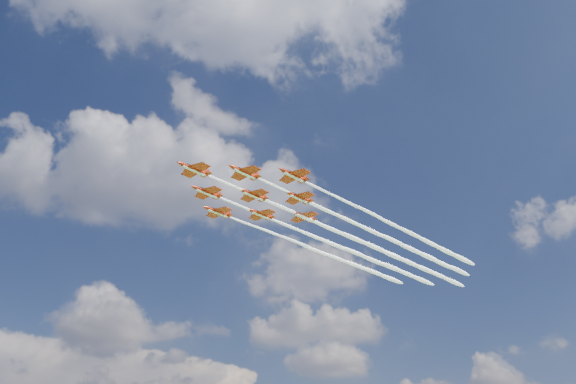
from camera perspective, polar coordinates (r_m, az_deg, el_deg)
jet_lead at (r=166.79m, az=3.67°, el=-3.42°), size 79.10×65.45×2.46m
jet_row2_port at (r=169.39m, az=7.74°, el=-3.61°), size 79.10×65.45×2.46m
jet_row2_starb at (r=178.00m, az=3.93°, el=-5.00°), size 79.10×65.45×2.46m
jet_row3_port at (r=172.81m, az=11.66°, el=-3.77°), size 79.10×65.45×2.46m
jet_row3_centre at (r=180.64m, az=7.75°, el=-5.15°), size 79.10×65.45×2.46m
jet_row3_starb at (r=189.33m, az=4.16°, el=-6.40°), size 79.10×65.45×2.46m
jet_row4_port at (r=184.06m, az=11.44°, el=-5.28°), size 79.10×65.45×2.46m
jet_row4_starb at (r=192.01m, az=7.76°, el=-6.52°), size 79.10×65.45×2.46m
jet_tail at (r=195.41m, az=11.25°, el=-6.61°), size 79.10×65.45×2.46m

